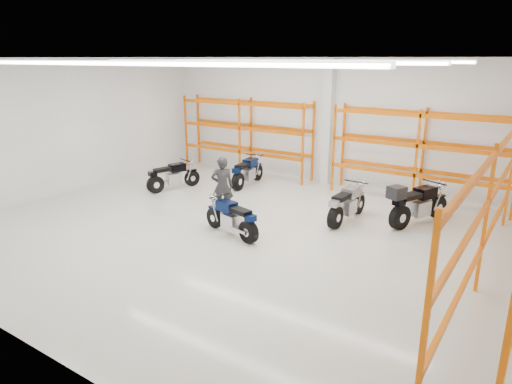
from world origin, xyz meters
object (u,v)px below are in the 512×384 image
Objects in this scene: motorcycle_back_d at (415,205)px; structural_column at (328,123)px; motorcycle_main at (233,219)px; motorcycle_back_b at (247,173)px; motorcycle_back_a at (171,177)px; standing_man at (222,186)px; motorcycle_back_c at (346,205)px.

motorcycle_back_d is 0.52× the size of structural_column.
motorcycle_back_b is at bearing 120.67° from motorcycle_main.
motorcycle_main is 0.99× the size of motorcycle_back_a.
motorcycle_back_a is 0.45× the size of structural_column.
motorcycle_main is 1.12× the size of standing_man.
motorcycle_back_a is 5.92m from structural_column.
motorcycle_main is at bearing 96.09° from standing_man.
motorcycle_back_a is 6.43m from motorcycle_back_c.
motorcycle_back_c is 1.88m from motorcycle_back_d.
motorcycle_back_d reaches higher than motorcycle_back_c.
motorcycle_back_a is at bearing -60.73° from standing_man.
motorcycle_back_a is 0.93× the size of motorcycle_back_b.
motorcycle_back_b is 3.33m from standing_man.
motorcycle_back_d reaches higher than motorcycle_main.
standing_man is (-1.24, 1.16, 0.42)m from motorcycle_main.
motorcycle_back_d is at bearing 26.04° from motorcycle_back_c.
motorcycle_main is 0.92× the size of motorcycle_back_b.
motorcycle_back_a reaches higher than motorcycle_main.
motorcycle_back_d is at bearing -33.89° from structural_column.
standing_man is 5.27m from structural_column.
motorcycle_back_b is 1.00× the size of motorcycle_back_c.
motorcycle_back_c is 4.54m from structural_column.
structural_column is (-0.28, 6.16, 1.78)m from motorcycle_main.
motorcycle_main is at bearing -127.20° from motorcycle_back_c.
motorcycle_back_c is 3.61m from standing_man.
standing_man is at bearing -155.34° from motorcycle_back_c.
structural_column is at bearing 41.04° from motorcycle_back_b.
motorcycle_back_c is at bearing 163.80° from standing_man.
motorcycle_back_c is (6.42, 0.36, 0.02)m from motorcycle_back_a.
standing_man reaches higher than motorcycle_back_c.
motorcycle_back_b is (1.90, 1.92, 0.02)m from motorcycle_back_a.
motorcycle_back_b reaches higher than motorcycle_main.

